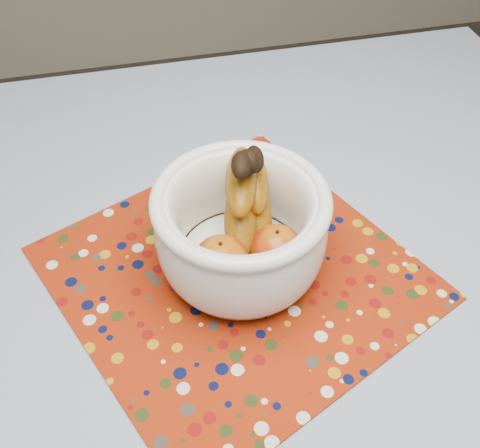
# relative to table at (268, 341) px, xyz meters

# --- Properties ---
(table) EXTENTS (1.20, 1.20, 0.75)m
(table) POSITION_rel_table_xyz_m (0.00, 0.00, 0.00)
(table) COLOR brown
(table) RESTS_ON ground
(tablecloth) EXTENTS (1.32, 1.32, 0.01)m
(tablecloth) POSITION_rel_table_xyz_m (0.00, 0.00, 0.08)
(tablecloth) COLOR slate
(tablecloth) RESTS_ON table
(placemat) EXTENTS (0.60, 0.60, 0.00)m
(placemat) POSITION_rel_table_xyz_m (-0.03, 0.07, 0.09)
(placemat) COLOR maroon
(placemat) RESTS_ON tablecloth
(fruit_bowl) EXTENTS (0.23, 0.24, 0.19)m
(fruit_bowl) POSITION_rel_table_xyz_m (-0.02, 0.08, 0.17)
(fruit_bowl) COLOR white
(fruit_bowl) RESTS_ON placemat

